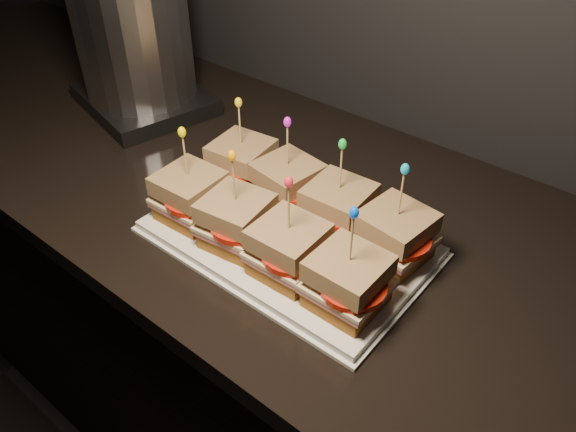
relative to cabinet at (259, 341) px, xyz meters
The scene contains 63 objects.
cabinet is the anchor object (origin of this frame).
granite_slab 0.44m from the cabinet, ahead, with size 2.39×0.66×0.04m, color black.
platter 0.50m from the cabinet, 30.02° to the right, with size 0.42×0.26×0.02m, color white.
platter_rim 0.50m from the cabinet, 30.02° to the right, with size 0.43×0.27×0.01m, color white.
sandwich_0_bread_bot 0.49m from the cabinet, 68.10° to the right, with size 0.09×0.09×0.02m, color brown.
sandwich_0_ham 0.50m from the cabinet, 68.10° to the right, with size 0.10×0.09×0.01m, color #CB696C.
sandwich_0_cheese 0.51m from the cabinet, 68.10° to the right, with size 0.10×0.10×0.01m, color beige.
sandwich_0_tomato 0.52m from the cabinet, 57.43° to the right, with size 0.09×0.09×0.01m, color red.
sandwich_0_bread_top 0.54m from the cabinet, 68.10° to the right, with size 0.09×0.09×0.03m, color #63300C.
sandwich_0_pick 0.58m from the cabinet, 68.10° to the right, with size 0.00×0.00×0.09m, color tan.
sandwich_0_frill 0.63m from the cabinet, 68.10° to the right, with size 0.01×0.01×0.02m, color yellow.
sandwich_1_bread_bot 0.50m from the cabinet, 16.96° to the right, with size 0.09×0.09×0.02m, color brown.
sandwich_1_ham 0.52m from the cabinet, 16.96° to the right, with size 0.10×0.09×0.01m, color #CB696C.
sandwich_1_cheese 0.52m from the cabinet, 16.96° to the right, with size 0.10×0.10×0.01m, color beige.
sandwich_1_tomato 0.53m from the cabinet, 17.93° to the right, with size 0.09×0.09×0.01m, color red.
sandwich_1_bread_top 0.55m from the cabinet, 16.96° to the right, with size 0.09×0.09×0.03m, color #63300C.
sandwich_1_pick 0.59m from the cabinet, 16.96° to the right, with size 0.00×0.00×0.09m, color tan.
sandwich_1_frill 0.64m from the cabinet, 16.96° to the right, with size 0.01×0.01×0.02m, color #CA17D1.
sandwich_2_bread_bot 0.53m from the cabinet, ahead, with size 0.09×0.09×0.02m, color brown.
sandwich_2_ham 0.55m from the cabinet, ahead, with size 0.10×0.09×0.01m, color #CB696C.
sandwich_2_cheese 0.55m from the cabinet, ahead, with size 0.10×0.10×0.01m, color beige.
sandwich_2_tomato 0.57m from the cabinet, 10.23° to the right, with size 0.09×0.09×0.01m, color red.
sandwich_2_bread_top 0.58m from the cabinet, ahead, with size 0.09×0.09×0.03m, color #63300C.
sandwich_2_pick 0.62m from the cabinet, ahead, with size 0.00×0.00×0.09m, color tan.
sandwich_2_frill 0.66m from the cabinet, ahead, with size 0.01×0.01×0.02m, color green.
sandwich_3_bread_bot 0.58m from the cabinet, ahead, with size 0.09×0.09×0.02m, color brown.
sandwich_3_ham 0.59m from the cabinet, ahead, with size 0.10×0.09×0.01m, color #CB696C.
sandwich_3_cheese 0.60m from the cabinet, ahead, with size 0.10×0.10×0.01m, color beige.
sandwich_3_tomato 0.61m from the cabinet, ahead, with size 0.09×0.09×0.01m, color red.
sandwich_3_bread_top 0.62m from the cabinet, ahead, with size 0.09×0.09×0.03m, color #63300C.
sandwich_3_pick 0.66m from the cabinet, ahead, with size 0.00×0.00×0.09m, color tan.
sandwich_3_frill 0.70m from the cabinet, ahead, with size 0.01×0.01×0.02m, color #0F98B7.
sandwich_4_bread_bot 0.51m from the cabinet, 84.84° to the right, with size 0.09×0.09×0.02m, color brown.
sandwich_4_ham 0.53m from the cabinet, 84.84° to the right, with size 0.10×0.09×0.01m, color #CB696C.
sandwich_4_cheese 0.53m from the cabinet, 84.84° to the right, with size 0.10×0.10×0.01m, color beige.
sandwich_4_tomato 0.54m from the cabinet, 80.79° to the right, with size 0.09×0.09×0.01m, color red.
sandwich_4_bread_top 0.56m from the cabinet, 84.84° to the right, with size 0.09×0.09×0.03m, color #63300C.
sandwich_4_pick 0.60m from the cabinet, 84.84° to the right, with size 0.00×0.00×0.09m, color tan.
sandwich_4_frill 0.65m from the cabinet, 84.84° to the right, with size 0.01×0.01×0.02m, color #E7D001.
sandwich_5_bread_bot 0.52m from the cabinet, 53.62° to the right, with size 0.09×0.09×0.02m, color brown.
sandwich_5_ham 0.54m from the cabinet, 53.62° to the right, with size 0.10×0.09×0.01m, color #CB696C.
sandwich_5_cheese 0.54m from the cabinet, 53.62° to the right, with size 0.10×0.10×0.01m, color beige.
sandwich_5_tomato 0.56m from the cabinet, 51.90° to the right, with size 0.09×0.09×0.01m, color red.
sandwich_5_bread_top 0.57m from the cabinet, 53.62° to the right, with size 0.09×0.09×0.03m, color #63300C.
sandwich_5_pick 0.61m from the cabinet, 53.62° to the right, with size 0.00×0.00×0.09m, color tan.
sandwich_5_frill 0.66m from the cabinet, 53.62° to the right, with size 0.01×0.01×0.02m, color orange.
sandwich_6_bread_bot 0.55m from the cabinet, 35.87° to the right, with size 0.09×0.09×0.02m, color brown.
sandwich_6_ham 0.57m from the cabinet, 35.87° to the right, with size 0.10×0.09×0.01m, color #CB696C.
sandwich_6_cheese 0.57m from the cabinet, 35.87° to the right, with size 0.10×0.10×0.01m, color beige.
sandwich_6_tomato 0.59m from the cabinet, 35.42° to the right, with size 0.09×0.09×0.01m, color red.
sandwich_6_bread_top 0.60m from the cabinet, 35.87° to the right, with size 0.09×0.09×0.03m, color #63300C.
sandwich_6_pick 0.64m from the cabinet, 35.87° to the right, with size 0.00×0.00×0.09m, color tan.
sandwich_6_frill 0.68m from the cabinet, 35.87° to the right, with size 0.01×0.01×0.02m, color red.
sandwich_7_bread_bot 0.60m from the cabinet, 26.23° to the right, with size 0.09×0.09×0.02m, color brown.
sandwich_7_ham 0.61m from the cabinet, 26.23° to the right, with size 0.10×0.09×0.01m, color #CB696C.
sandwich_7_cheese 0.62m from the cabinet, 26.23° to the right, with size 0.10×0.10×0.01m, color beige.
sandwich_7_tomato 0.63m from the cabinet, 26.25° to the right, with size 0.09×0.09×0.01m, color red.
sandwich_7_bread_top 0.64m from the cabinet, 26.23° to the right, with size 0.09×0.09×0.03m, color #63300C.
sandwich_7_pick 0.68m from the cabinet, 26.23° to the right, with size 0.00×0.00×0.09m, color tan.
sandwich_7_frill 0.72m from the cabinet, 26.23° to the right, with size 0.01×0.01×0.02m, color blue.
appliance_base 0.60m from the cabinet, behind, with size 0.27×0.23×0.03m, color #262628.
appliance_body 0.74m from the cabinet, behind, with size 0.23×0.23×0.30m, color silver.
appliance 0.74m from the cabinet, behind, with size 0.27×0.23×0.35m, color silver, non-canonical shape.
Camera 1 is at (0.46, 1.07, 1.45)m, focal length 35.00 mm.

